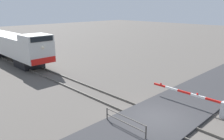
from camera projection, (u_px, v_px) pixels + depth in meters
name	position (u px, v px, depth m)	size (l,w,h in m)	color
ground_plane	(157.00, 120.00, 14.19)	(160.00, 160.00, 0.00)	#514C47
rail_track_left	(151.00, 123.00, 13.69)	(0.08, 80.00, 0.15)	#59544C
rail_track_right	(163.00, 116.00, 14.66)	(0.08, 80.00, 0.15)	#59544C
road_surface	(157.00, 119.00, 14.17)	(36.00, 4.54, 0.17)	#2D2D30
locomotive	(13.00, 46.00, 29.16)	(2.94, 16.88, 4.08)	black
crossing_gate	(211.00, 103.00, 14.90)	(0.36, 5.97, 1.20)	silver
guard_railing	(125.00, 121.00, 12.83)	(0.08, 3.10, 0.95)	#4C4742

